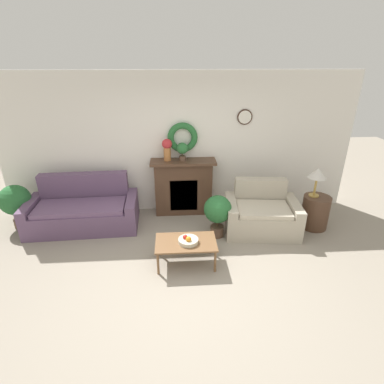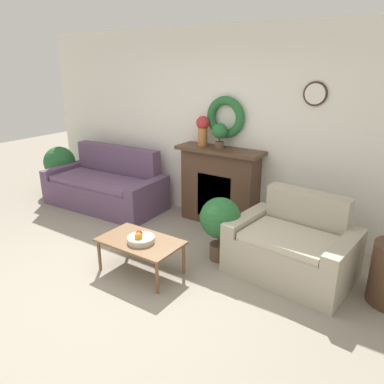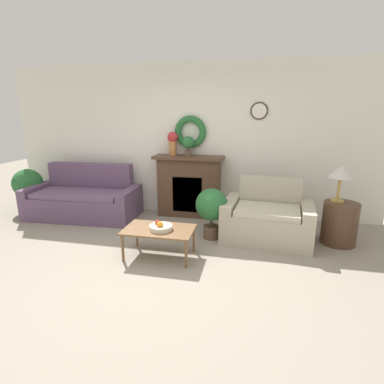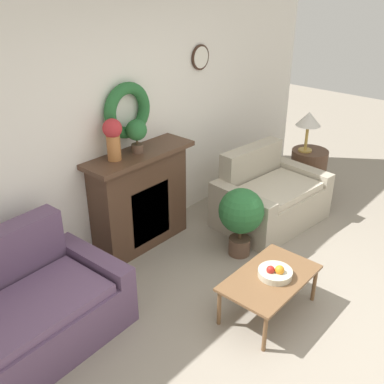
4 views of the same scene
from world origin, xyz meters
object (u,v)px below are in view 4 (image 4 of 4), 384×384
at_px(fireplace, 140,199).
at_px(side_table_by_loveseat, 308,171).
at_px(loveseat_right, 269,198).
at_px(fruit_bowl, 275,273).
at_px(potted_plant_floor_by_loveseat, 241,214).
at_px(coffee_table, 270,280).
at_px(table_lamp, 309,120).
at_px(potted_plant_on_mantel, 137,132).
at_px(couch_left, 0,328).
at_px(vase_on_mantel_left, 113,136).

relative_size(fireplace, side_table_by_loveseat, 2.04).
xyz_separation_m(loveseat_right, fruit_bowl, (-1.37, -0.93, 0.12)).
bearing_deg(potted_plant_floor_by_loveseat, coffee_table, -128.30).
relative_size(coffee_table, fruit_bowl, 3.04).
xyz_separation_m(table_lamp, potted_plant_on_mantel, (-2.34, 0.68, 0.29)).
relative_size(side_table_by_loveseat, potted_plant_floor_by_loveseat, 0.80).
height_order(couch_left, fruit_bowl, couch_left).
height_order(fireplace, side_table_by_loveseat, fireplace).
bearing_deg(fireplace, coffee_table, -91.04).
distance_m(loveseat_right, coffee_table, 1.67).
bearing_deg(coffee_table, potted_plant_on_mantel, 89.34).
bearing_deg(potted_plant_floor_by_loveseat, potted_plant_on_mantel, 121.22).
relative_size(coffee_table, side_table_by_loveseat, 1.48).
bearing_deg(couch_left, fruit_bowl, -37.00).
bearing_deg(loveseat_right, vase_on_mantel_left, 160.67).
xyz_separation_m(side_table_by_loveseat, potted_plant_floor_by_loveseat, (-1.84, -0.20, 0.18)).
bearing_deg(potted_plant_floor_by_loveseat, fireplace, 120.31).
distance_m(fruit_bowl, potted_plant_floor_by_loveseat, 0.94).
distance_m(couch_left, potted_plant_floor_by_loveseat, 2.48).
bearing_deg(fireplace, table_lamp, -16.69).
bearing_deg(coffee_table, loveseat_right, 32.75).
height_order(loveseat_right, potted_plant_floor_by_loveseat, loveseat_right).
relative_size(fruit_bowl, potted_plant_on_mantel, 0.87).
relative_size(fireplace, loveseat_right, 0.92).
bearing_deg(side_table_by_loveseat, vase_on_mantel_left, 164.35).
xyz_separation_m(fireplace, potted_plant_on_mantel, (-0.01, -0.01, 0.76)).
distance_m(couch_left, loveseat_right, 3.25).
xyz_separation_m(fireplace, potted_plant_floor_by_loveseat, (0.55, -0.94, -0.07)).
xyz_separation_m(fireplace, side_table_by_loveseat, (2.39, -0.75, -0.25)).
relative_size(fireplace, couch_left, 0.63).
bearing_deg(potted_plant_on_mantel, coffee_table, -90.66).
height_order(loveseat_right, potted_plant_on_mantel, potted_plant_on_mantel).
bearing_deg(vase_on_mantel_left, fruit_bowl, -80.16).
distance_m(couch_left, fruit_bowl, 2.27).
relative_size(coffee_table, potted_plant_on_mantel, 2.64).
bearing_deg(side_table_by_loveseat, coffee_table, -158.94).
bearing_deg(fruit_bowl, potted_plant_on_mantel, 90.43).
bearing_deg(loveseat_right, potted_plant_on_mantel, 156.96).
bearing_deg(potted_plant_on_mantel, fruit_bowl, -89.57).
height_order(table_lamp, potted_plant_floor_by_loveseat, table_lamp).
height_order(table_lamp, vase_on_mantel_left, vase_on_mantel_left).
xyz_separation_m(loveseat_right, side_table_by_loveseat, (1.01, 0.03, -0.00)).
height_order(coffee_table, potted_plant_on_mantel, potted_plant_on_mantel).
height_order(loveseat_right, side_table_by_loveseat, loveseat_right).
bearing_deg(coffee_table, fireplace, 88.96).
bearing_deg(vase_on_mantel_left, potted_plant_on_mantel, -4.04).
bearing_deg(fireplace, couch_left, -167.35).
height_order(side_table_by_loveseat, potted_plant_floor_by_loveseat, potted_plant_floor_by_loveseat).
bearing_deg(vase_on_mantel_left, potted_plant_floor_by_loveseat, -48.24).
bearing_deg(vase_on_mantel_left, couch_left, -164.89).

